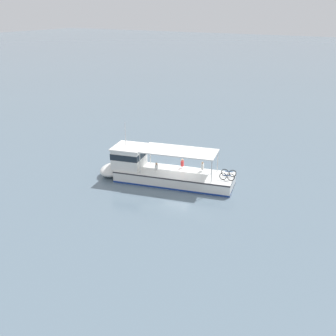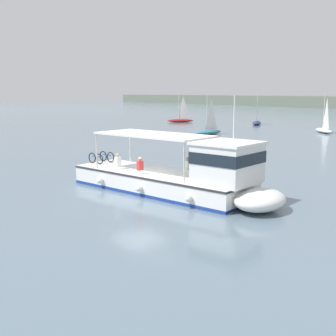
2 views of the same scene
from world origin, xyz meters
TOP-DOWN VIEW (x-y plane):
  - ground_plane at (0.00, 0.00)m, footprint 400.00×400.00m
  - ferry_main at (1.50, 1.71)m, footprint 13.07×5.86m

SIDE VIEW (x-z plane):
  - ground_plane at x=0.00m, z-range 0.00..0.00m
  - ferry_main at x=1.50m, z-range -1.64..3.68m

